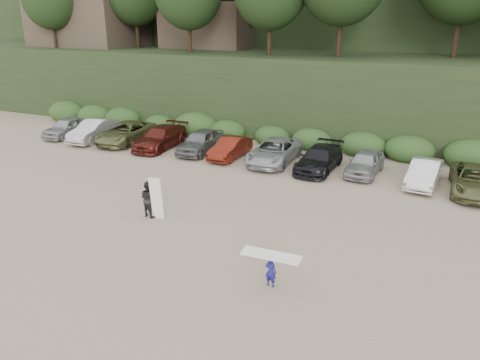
% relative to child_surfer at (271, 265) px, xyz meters
% --- Properties ---
extents(ground, '(120.00, 120.00, 0.00)m').
position_rel_child_surfer_xyz_m(ground, '(-4.66, 3.33, -0.85)').
color(ground, tan).
rests_on(ground, ground).
extents(parked_cars, '(33.49, 6.13, 1.58)m').
position_rel_child_surfer_xyz_m(parked_cars, '(-6.43, 13.43, -0.11)').
color(parked_cars, '#9C9DA0').
rests_on(parked_cars, ground).
extents(child_surfer, '(2.11, 0.67, 1.25)m').
position_rel_child_surfer_xyz_m(child_surfer, '(0.00, 0.00, 0.00)').
color(child_surfer, navy).
rests_on(child_surfer, ground).
extents(adult_surfer, '(1.33, 0.84, 2.05)m').
position_rel_child_surfer_xyz_m(adult_surfer, '(-7.34, 3.27, 0.03)').
color(adult_surfer, black).
rests_on(adult_surfer, ground).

